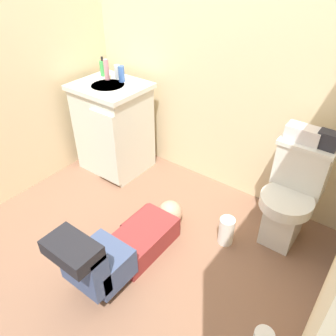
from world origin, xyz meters
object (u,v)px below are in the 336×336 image
at_px(bottle_pink, 106,70).
at_px(bottle_blue, 121,74).
at_px(tissue_box, 304,134).
at_px(toiletry_bag, 328,140).
at_px(paper_towel_roll, 226,231).
at_px(vanity_cabinet, 114,127).
at_px(faucet, 121,74).
at_px(person_plumber, 123,246).
at_px(toilet, 291,196).
at_px(bottle_white, 117,72).
at_px(soap_dispenser, 103,68).

xyz_separation_m(bottle_pink, bottle_blue, (0.14, 0.04, -0.02)).
relative_size(tissue_box, bottle_pink, 1.27).
distance_m(toiletry_bag, paper_towel_roll, 0.90).
xyz_separation_m(vanity_cabinet, faucet, (-0.00, 0.15, 0.45)).
height_order(person_plumber, bottle_blue, bottle_blue).
distance_m(toilet, tissue_box, 0.44).
bearing_deg(tissue_box, bottle_blue, -178.06).
distance_m(faucet, bottle_white, 0.04).
bearing_deg(soap_dispenser, tissue_box, 1.26).
distance_m(soap_dispenser, bottle_blue, 0.23).
bearing_deg(faucet, bottle_white, 178.58).
bearing_deg(vanity_cabinet, person_plumber, -43.79).
xyz_separation_m(toilet, person_plumber, (-0.75, -0.91, -0.19)).
bearing_deg(paper_towel_roll, bottle_pink, 167.22).
xyz_separation_m(toiletry_bag, bottle_pink, (-1.82, -0.09, 0.10)).
distance_m(toilet, vanity_cabinet, 1.62).
relative_size(vanity_cabinet, person_plumber, 0.77).
xyz_separation_m(faucet, tissue_box, (1.58, 0.02, -0.07)).
bearing_deg(toilet, bottle_white, 177.50).
bearing_deg(soap_dispenser, faucet, 6.01).
bearing_deg(bottle_pink, faucet, 36.96).
height_order(soap_dispenser, bottle_white, soap_dispenser).
relative_size(toilet, tissue_box, 3.41).
relative_size(person_plumber, paper_towel_roll, 4.92).
bearing_deg(bottle_white, vanity_cabinet, -74.31).
height_order(tissue_box, bottle_pink, bottle_pink).
relative_size(bottle_white, bottle_blue, 0.89).
relative_size(toiletry_bag, bottle_pink, 0.72).
relative_size(faucet, tissue_box, 0.45).
bearing_deg(bottle_white, person_plumber, -47.11).
height_order(toilet, toiletry_bag, toiletry_bag).
height_order(vanity_cabinet, soap_dispenser, soap_dispenser).
relative_size(vanity_cabinet, faucet, 8.20).
distance_m(person_plumber, bottle_blue, 1.44).
bearing_deg(tissue_box, bottle_pink, -176.95).
relative_size(toilet, bottle_pink, 4.33).
bearing_deg(bottle_pink, toiletry_bag, 2.80).
relative_size(tissue_box, toiletry_bag, 1.77).
bearing_deg(soap_dispenser, vanity_cabinet, -33.10).
xyz_separation_m(tissue_box, paper_towel_roll, (-0.26, -0.41, -0.69)).
bearing_deg(faucet, person_plumber, -48.30).
distance_m(faucet, paper_towel_roll, 1.57).
bearing_deg(toilet, tissue_box, 116.43).
bearing_deg(toilet, soap_dispenser, 178.37).
height_order(toilet, paper_towel_roll, toilet).
bearing_deg(toilet, vanity_cabinet, -177.37).
height_order(vanity_cabinet, faucet, faucet).
bearing_deg(bottle_blue, vanity_cabinet, -109.79).
height_order(bottle_pink, paper_towel_roll, bottle_pink).
distance_m(person_plumber, toiletry_bag, 1.46).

